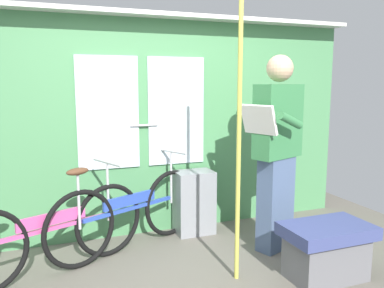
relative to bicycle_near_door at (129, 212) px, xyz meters
name	(u,v)px	position (x,y,z in m)	size (l,w,h in m)	color
train_door_wall	(161,121)	(0.43, 0.40, 0.80)	(4.25, 0.28, 2.23)	#4C8C56
bicycle_near_door	(129,212)	(0.00, 0.00, 0.00)	(1.59, 0.80, 0.89)	black
bicycle_leaning_behind	(52,233)	(-0.69, -0.26, -0.01)	(1.61, 0.75, 0.88)	black
passenger_reading_newspaper	(277,149)	(1.28, -0.47, 0.59)	(0.64, 0.59, 1.81)	slate
trash_bin_by_wall	(194,202)	(0.72, 0.19, -0.04)	(0.39, 0.28, 0.66)	gray
handrail_pole	(239,144)	(0.68, -0.86, 0.73)	(0.04, 0.04, 2.19)	#C6C14C
bench_seat_corner	(326,250)	(1.35, -1.11, -0.12)	(0.70, 0.44, 0.45)	#3D477F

